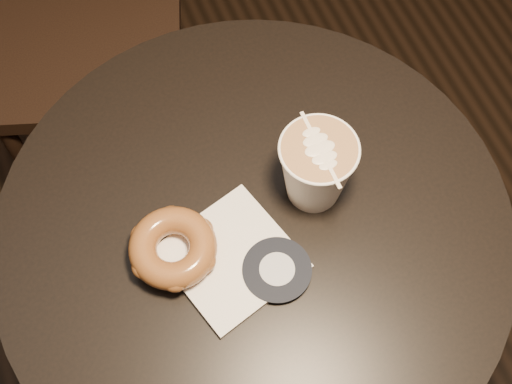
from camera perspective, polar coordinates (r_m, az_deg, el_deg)
cafe_table at (r=1.14m, az=-0.14°, el=-6.78°), size 0.70×0.70×0.75m
pastry_bag at (r=0.93m, az=-1.95°, el=-5.31°), size 0.19×0.19×0.01m
doughnut at (r=0.92m, az=-6.67°, el=-4.45°), size 0.11×0.11×0.04m
latte_cup at (r=0.93m, az=4.82°, el=1.77°), size 0.10×0.10×0.11m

